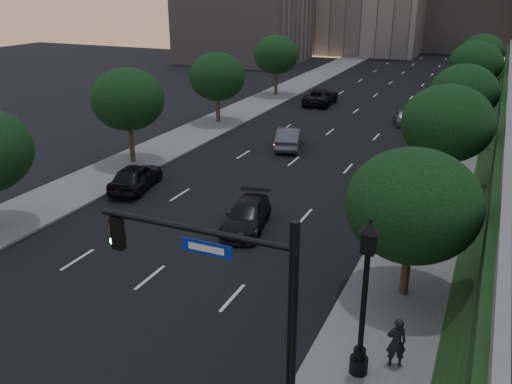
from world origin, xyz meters
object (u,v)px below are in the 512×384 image
at_px(street_lamp, 363,306).
at_px(sedan_near_right, 246,216).
at_px(sedan_far_right, 403,117).
at_px(pedestrian_b, 398,243).
at_px(sedan_far_left, 321,97).
at_px(pedestrian_a, 396,342).
at_px(sedan_near_left, 136,177).
at_px(traffic_signal_mast, 251,334).
at_px(sedan_mid_left, 289,138).
at_px(pedestrian_c, 394,219).

xyz_separation_m(street_lamp, sedan_near_right, (-8.12, 8.85, -1.93)).
xyz_separation_m(sedan_far_right, pedestrian_b, (4.27, -26.48, 0.28)).
distance_m(sedan_far_left, sedan_near_right, 31.86).
bearing_deg(pedestrian_a, sedan_near_right, -64.41).
bearing_deg(street_lamp, sedan_near_left, 146.07).
xyz_separation_m(sedan_near_left, pedestrian_b, (16.48, -2.88, 0.09)).
xyz_separation_m(traffic_signal_mast, sedan_mid_left, (-9.36, 27.66, -2.86)).
distance_m(street_lamp, sedan_far_left, 42.58).
bearing_deg(pedestrian_c, sedan_far_left, -100.23).
relative_size(sedan_near_right, pedestrian_c, 2.55).
height_order(sedan_near_right, sedan_far_right, sedan_near_right).
distance_m(pedestrian_b, pedestrian_c, 2.28).
distance_m(sedan_mid_left, sedan_near_right, 15.16).
distance_m(traffic_signal_mast, street_lamp, 4.58).
bearing_deg(sedan_mid_left, sedan_far_right, -136.04).
bearing_deg(sedan_far_right, pedestrian_a, -96.62).
height_order(sedan_mid_left, sedan_near_right, sedan_mid_left).
height_order(sedan_mid_left, pedestrian_c, pedestrian_c).
height_order(sedan_far_left, pedestrian_b, pedestrian_b).
bearing_deg(sedan_mid_left, street_lamp, 100.63).
relative_size(traffic_signal_mast, sedan_mid_left, 1.41).
height_order(street_lamp, sedan_far_left, street_lamp).
height_order(traffic_signal_mast, street_lamp, traffic_signal_mast).
xyz_separation_m(pedestrian_b, pedestrian_c, (-0.59, 2.20, 0.19)).
xyz_separation_m(sedan_near_right, pedestrian_a, (9.12, -8.04, 0.34)).
distance_m(pedestrian_a, pedestrian_c, 9.99).
bearing_deg(sedan_near_right, pedestrian_b, -15.09).
relative_size(sedan_near_left, pedestrian_a, 2.70).
bearing_deg(sedan_far_left, sedan_near_right, 98.22).
xyz_separation_m(sedan_near_left, sedan_near_right, (8.68, -2.45, -0.12)).
bearing_deg(pedestrian_b, sedan_mid_left, -56.20).
bearing_deg(pedestrian_c, pedestrian_b, 70.92).
distance_m(sedan_near_right, pedestrian_b, 7.81).
relative_size(sedan_near_left, sedan_near_right, 1.00).
relative_size(sedan_far_left, pedestrian_a, 3.25).
height_order(sedan_mid_left, sedan_far_left, sedan_mid_left).
bearing_deg(sedan_far_right, sedan_near_right, -113.65).
xyz_separation_m(sedan_far_left, sedan_near_right, (5.94, -31.30, -0.11)).
xyz_separation_m(sedan_mid_left, pedestrian_c, (10.44, -13.05, 0.29)).
bearing_deg(sedan_near_right, sedan_near_left, 152.32).
bearing_deg(sedan_far_right, sedan_far_left, 135.04).
distance_m(sedan_near_left, sedan_far_right, 26.57).
relative_size(street_lamp, pedestrian_a, 3.12).
distance_m(sedan_near_left, pedestrian_c, 15.90).
height_order(pedestrian_b, pedestrian_c, pedestrian_c).
xyz_separation_m(sedan_far_right, pedestrian_c, (3.67, -24.28, 0.47)).
bearing_deg(pedestrian_a, sedan_near_left, -53.52).
relative_size(pedestrian_a, pedestrian_b, 1.18).
relative_size(street_lamp, sedan_near_left, 1.16).
height_order(sedan_near_right, pedestrian_a, pedestrian_a).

